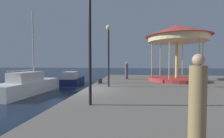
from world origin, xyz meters
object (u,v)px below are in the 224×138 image
Objects in this scene: bollard_center at (99,81)px; person_mid_promenade at (127,71)px; carousel at (177,39)px; bollard_north at (101,81)px; person_far_corner at (197,103)px; sailboat_white at (27,85)px; lamp_post_mid_promenade at (109,45)px; motorboat_navy at (73,80)px; lamp_post_near_edge at (90,28)px.

bollard_center is 0.22× the size of person_mid_promenade.
carousel is 5.72m from person_mid_promenade.
bollard_north is (0.03, 0.43, 0.00)m from bollard_center.
carousel is 12.61m from person_far_corner.
carousel is (12.52, 3.93, 4.01)m from sailboat_white.
person_far_corner is (2.95, -7.46, -2.08)m from lamp_post_mid_promenade.
motorboat_navy is 2.54× the size of person_mid_promenade.
carousel is at bearing 17.41° from sailboat_white.
bollard_north is at bearing -121.78° from person_mid_promenade.
sailboat_white is at bearing 175.66° from lamp_post_mid_promenade.
carousel is 8.19m from bollard_north.
lamp_post_near_edge is at bearing -90.72° from lamp_post_mid_promenade.
bollard_center is 0.21× the size of person_far_corner.
lamp_post_mid_promenade is (6.64, -0.50, 3.09)m from sailboat_white.
sailboat_white is 3.84× the size of person_mid_promenade.
bollard_north is (-0.95, 1.86, -2.78)m from lamp_post_mid_promenade.
motorboat_navy is 6.30m from person_mid_promenade.
carousel is 10.96m from lamp_post_near_edge.
motorboat_navy is 6.12m from bollard_center.
bollard_center is at bearing 98.52° from lamp_post_near_edge.
bollard_north is at bearing -45.40° from motorboat_navy.
motorboat_navy is 0.76× the size of carousel.
person_mid_promenade is (1.12, 5.21, -2.15)m from lamp_post_mid_promenade.
lamp_post_near_edge is at bearing -122.93° from carousel.
sailboat_white is at bearing -148.78° from person_mid_promenade.
lamp_post_mid_promenade is 2.29× the size of person_far_corner.
motorboat_navy is 5.83m from bollard_north.
bollard_north is at bearing -159.42° from carousel.
person_far_corner is at bearing -67.31° from bollard_north.
lamp_post_near_edge reaches higher than person_mid_promenade.
sailboat_white is 17.11× the size of bollard_center.
person_mid_promenade is (6.15, -0.79, 1.07)m from motorboat_navy.
person_mid_promenade is (-1.83, 12.67, -0.06)m from person_far_corner.
lamp_post_mid_promenade is 3.28m from bollard_center.
lamp_post_near_edge is at bearing -96.76° from person_mid_promenade.
carousel is (10.91, -1.57, 4.14)m from motorboat_navy.
lamp_post_mid_promenade is at bearing -4.34° from sailboat_white.
bollard_center is at bearing -94.20° from bollard_north.
person_mid_promenade reaches higher than bollard_center.
sailboat_white is 7.34m from lamp_post_mid_promenade.
lamp_post_near_edge reaches higher than motorboat_navy.
sailboat_white is at bearing -106.31° from motorboat_navy.
lamp_post_mid_promenade is (5.03, -6.00, 3.22)m from motorboat_navy.
carousel is at bearing 23.56° from bollard_center.
carousel is at bearing 20.58° from bollard_north.
lamp_post_near_edge is (-5.94, -9.17, -0.81)m from carousel.
motorboat_navy is at bearing 120.65° from person_far_corner.
motorboat_navy is at bearing 172.66° from person_mid_promenade.
bollard_center is at bearing -156.44° from carousel.
person_mid_promenade is at bearing -7.34° from motorboat_navy.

